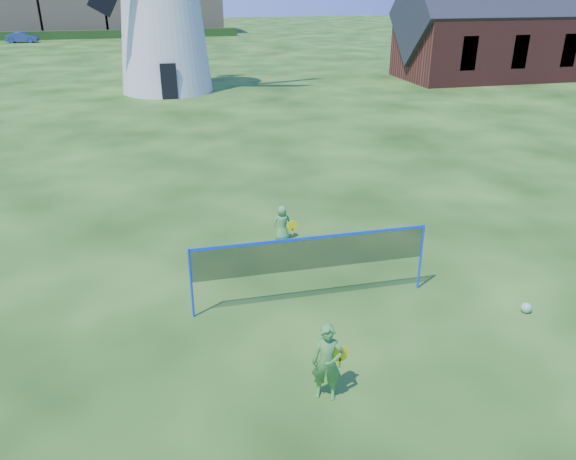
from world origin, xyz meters
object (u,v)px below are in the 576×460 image
at_px(badminton_net, 311,254).
at_px(car_right, 22,37).
at_px(chapel, 496,31).
at_px(play_ball, 526,308).
at_px(player_girl, 327,362).
at_px(player_boy, 283,223).

xyz_separation_m(badminton_net, car_right, (-17.11, 62.74, -0.57)).
bearing_deg(chapel, play_ball, -120.67).
height_order(player_girl, player_boy, player_girl).
bearing_deg(player_girl, badminton_net, 102.61).
height_order(chapel, player_boy, chapel).
distance_m(player_girl, play_ball, 5.06).
bearing_deg(badminton_net, car_right, 105.26).
bearing_deg(badminton_net, player_boy, 87.98).
relative_size(chapel, player_girl, 9.82).
xyz_separation_m(chapel, play_ball, (-16.72, -28.19, -3.10)).
height_order(chapel, player_girl, chapel).
bearing_deg(player_boy, car_right, -70.27).
distance_m(player_girl, car_right, 67.73).
xyz_separation_m(player_girl, car_right, (-16.56, 65.67, -0.11)).
distance_m(chapel, play_ball, 32.92).
xyz_separation_m(play_ball, car_right, (-21.36, 64.20, 0.46)).
height_order(player_girl, car_right, player_girl).
bearing_deg(chapel, car_right, 136.60).
bearing_deg(badminton_net, play_ball, -18.94).
bearing_deg(badminton_net, player_girl, -100.68).
bearing_deg(play_ball, car_right, 108.40).
distance_m(player_boy, play_ball, 6.22).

